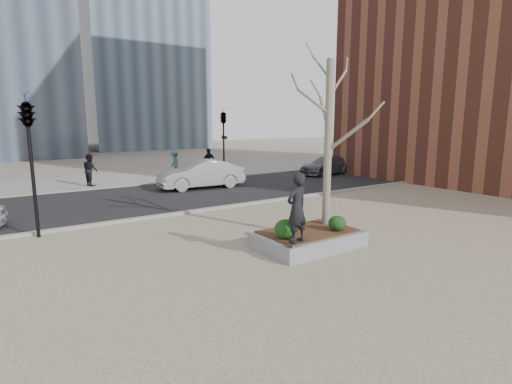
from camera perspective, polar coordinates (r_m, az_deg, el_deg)
ground at (r=11.46m, az=3.61°, el=-8.62°), size 120.00×120.00×0.00m
street at (r=20.06m, az=-14.20°, el=-0.73°), size 60.00×8.00×0.02m
far_sidewalk at (r=26.66m, az=-19.43°, el=1.64°), size 60.00×6.00×0.02m
planter at (r=12.01m, az=7.42°, el=-6.68°), size 3.00×2.00×0.45m
planter_mulch at (r=11.94m, az=7.45°, el=-5.56°), size 2.70×1.70×0.04m
sycamore_tree at (r=12.40m, az=10.38°, el=10.47°), size 2.80×2.80×6.60m
shrub_left at (r=11.01m, az=4.30°, el=-5.29°), size 0.63×0.63×0.54m
shrub_middle at (r=12.22m, az=5.91°, el=-3.98°), size 0.52×0.52×0.45m
shrub_right at (r=12.01m, az=11.54°, el=-4.39°), size 0.53×0.53×0.45m
skateboard at (r=10.68m, az=5.77°, el=-7.31°), size 0.80×0.44×0.08m
skateboarder at (r=10.44m, az=5.86°, el=-2.28°), size 0.74×0.55×1.85m
car_silver at (r=22.13m, az=-7.84°, el=2.53°), size 4.82×2.14×1.54m
car_third at (r=28.12m, az=10.03°, el=3.76°), size 4.36×1.98×1.24m
pedestrian_a at (r=24.61m, az=-22.59°, el=2.96°), size 0.86×1.02×1.84m
pedestrian_b at (r=27.51m, az=-11.54°, el=4.07°), size 0.69×1.13×1.71m
pedestrian_c at (r=27.90m, az=-6.74°, el=4.38°), size 1.11×0.61×1.80m
traffic_light_near at (r=14.27m, az=-29.36°, el=3.07°), size 0.60×2.48×4.50m
traffic_light_far at (r=26.68m, az=-4.64°, el=7.02°), size 0.60×2.48×4.50m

